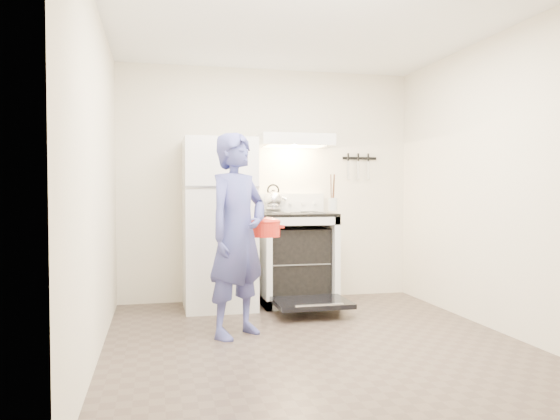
% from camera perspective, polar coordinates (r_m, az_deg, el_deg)
% --- Properties ---
extents(floor, '(3.60, 3.60, 0.00)m').
position_cam_1_polar(floor, '(4.37, 3.65, -13.67)').
color(floor, '#4B3F35').
rests_on(floor, ground).
extents(back_wall, '(3.20, 0.02, 2.50)m').
position_cam_1_polar(back_wall, '(5.96, -1.24, 2.67)').
color(back_wall, beige).
rests_on(back_wall, ground).
extents(refrigerator, '(0.70, 0.70, 1.70)m').
position_cam_1_polar(refrigerator, '(5.53, -6.40, -1.44)').
color(refrigerator, white).
rests_on(refrigerator, floor).
extents(stove_body, '(0.76, 0.65, 0.92)m').
position_cam_1_polar(stove_body, '(5.74, 1.68, -5.21)').
color(stove_body, white).
rests_on(stove_body, floor).
extents(cooktop, '(0.76, 0.65, 0.03)m').
position_cam_1_polar(cooktop, '(5.70, 1.69, -0.47)').
color(cooktop, black).
rests_on(cooktop, stove_body).
extents(backsplash, '(0.76, 0.07, 0.20)m').
position_cam_1_polar(backsplash, '(5.97, 1.00, 0.75)').
color(backsplash, white).
rests_on(backsplash, cooktop).
extents(oven_door, '(0.70, 0.54, 0.04)m').
position_cam_1_polar(oven_door, '(5.23, 3.33, -9.65)').
color(oven_door, black).
rests_on(oven_door, floor).
extents(oven_rack, '(0.60, 0.52, 0.01)m').
position_cam_1_polar(oven_rack, '(5.74, 1.68, -5.41)').
color(oven_rack, slate).
rests_on(oven_rack, stove_body).
extents(range_hood, '(0.76, 0.50, 0.12)m').
position_cam_1_polar(range_hood, '(5.79, 1.51, 7.25)').
color(range_hood, white).
rests_on(range_hood, back_wall).
extents(knife_strip, '(0.40, 0.02, 0.03)m').
position_cam_1_polar(knife_strip, '(6.25, 8.30, 5.37)').
color(knife_strip, black).
rests_on(knife_strip, back_wall).
extents(pizza_stone, '(0.31, 0.31, 0.02)m').
position_cam_1_polar(pizza_stone, '(5.67, 2.37, -5.36)').
color(pizza_stone, '#8B6A4E').
rests_on(pizza_stone, oven_rack).
extents(tea_kettle, '(0.25, 0.20, 0.30)m').
position_cam_1_polar(tea_kettle, '(5.86, -0.71, 1.22)').
color(tea_kettle, silver).
rests_on(tea_kettle, cooktop).
extents(utensil_jar, '(0.10, 0.10, 0.13)m').
position_cam_1_polar(utensil_jar, '(5.55, 5.53, 0.59)').
color(utensil_jar, silver).
rests_on(utensil_jar, cooktop).
extents(person, '(0.72, 0.68, 1.65)m').
position_cam_1_polar(person, '(4.44, -4.47, -2.60)').
color(person, navy).
rests_on(person, floor).
extents(dutch_oven, '(0.35, 0.28, 0.23)m').
position_cam_1_polar(dutch_oven, '(4.72, -1.68, -2.01)').
color(dutch_oven, red).
rests_on(dutch_oven, person).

